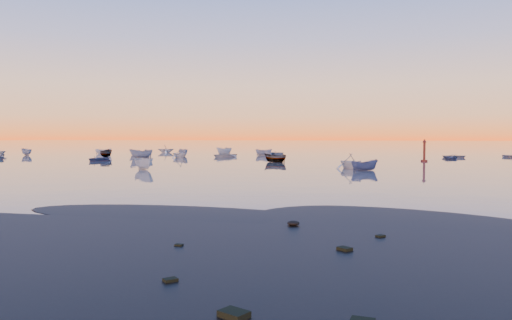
% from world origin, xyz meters
% --- Properties ---
extents(ground, '(600.00, 600.00, 0.00)m').
position_xyz_m(ground, '(0.00, 100.00, 0.00)').
color(ground, '#696158').
rests_on(ground, ground).
extents(mud_lobes, '(140.00, 6.00, 0.07)m').
position_xyz_m(mud_lobes, '(0.00, -1.00, 0.01)').
color(mud_lobes, black).
rests_on(mud_lobes, ground).
extents(moored_fleet, '(124.00, 58.00, 1.20)m').
position_xyz_m(moored_fleet, '(0.00, 53.00, 0.00)').
color(moored_fleet, silver).
rests_on(moored_fleet, ground).
extents(boat_near_center, '(3.31, 3.66, 1.21)m').
position_xyz_m(boat_near_center, '(13.37, 32.12, 0.00)').
color(boat_near_center, '#3D4C75').
rests_on(boat_near_center, ground).
extents(boat_near_right, '(4.06, 3.74, 1.34)m').
position_xyz_m(boat_near_right, '(11.62, 35.24, 0.00)').
color(boat_near_right, silver).
rests_on(boat_near_right, ground).
extents(channel_marker, '(0.98, 0.98, 3.48)m').
position_xyz_m(channel_marker, '(21.58, 54.52, 1.37)').
color(channel_marker, '#45140E').
rests_on(channel_marker, ground).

